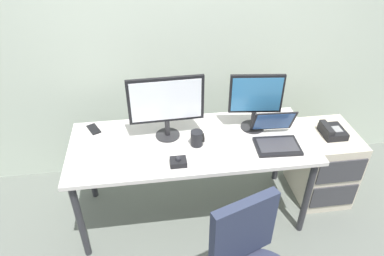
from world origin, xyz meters
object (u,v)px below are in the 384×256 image
Objects in this scene: desk_phone at (332,131)px; monitor_main at (166,103)px; coffee_mug at (197,138)px; trackball_mouse at (178,162)px; laptop at (276,137)px; banana at (281,116)px; file_cabinet at (323,164)px; paper_notepad at (112,136)px; keyboard at (116,162)px; monitor_side at (256,99)px; cell_phone at (94,129)px.

monitor_main is at bearing 179.05° from desk_phone.
trackball_mouse is at bearing -128.31° from coffee_mug.
laptop is at bearing -13.83° from monitor_main.
desk_phone is 0.41m from banana.
trackball_mouse is 0.98× the size of coffee_mug.
file_cabinet is 5.62× the size of coffee_mug.
file_cabinet is 0.35m from desk_phone.
monitor_main is at bearing 97.54° from trackball_mouse.
coffee_mug is (0.16, 0.20, 0.03)m from trackball_mouse.
desk_phone is 1.05× the size of banana.
laptop reaches higher than paper_notepad.
monitor_main is 0.53m from keyboard.
monitor_main is 0.42m from trackball_mouse.
coffee_mug is 0.64m from paper_notepad.
monitor_main is 1.29× the size of keyboard.
monitor_side reaches higher than file_cabinet.
cell_phone is at bearing 178.54° from banana.
desk_phone is 1.82× the size of trackball_mouse.
coffee_mug is at bearing -34.22° from monitor_main.
monitor_main is 2.82× the size of banana.
paper_notepad is at bearing -64.57° from cell_phone.
monitor_main is at bearing -178.41° from monitor_side.
file_cabinet is 1.48m from monitor_main.
desk_phone is 1.86m from cell_phone.
laptop is at bearing 3.80° from keyboard.
desk_phone is 0.60× the size of laptop.
keyboard is 0.59m from coffee_mug.
paper_notepad is at bearing 178.27° from file_cabinet.
trackball_mouse is 0.25m from coffee_mug.
desk_phone is at bearing 5.93° from coffee_mug.
cell_phone is 1.48m from banana.
monitor_side is 0.31m from laptop.
keyboard is at bearing -176.20° from laptop.
coffee_mug is at bearing -173.27° from file_cabinet.
monitor_main is 2.58× the size of paper_notepad.
keyboard is at bearing -167.42° from coffee_mug.
trackball_mouse is (-1.26, -0.31, 0.09)m from desk_phone.
monitor_side is 4.06× the size of trackball_mouse.
cell_phone is at bearing 164.06° from monitor_main.
banana is (0.88, 0.45, -0.00)m from trackball_mouse.
monitor_main reaches higher than trackball_mouse.
trackball_mouse reaches higher than file_cabinet.
laptop is 1.77× the size of banana.
cell_phone is (-0.14, 0.11, -0.00)m from paper_notepad.
monitor_side is at bearing 176.47° from desk_phone.
banana reaches higher than cell_phone.
monitor_main is 1.20× the size of monitor_side.
coffee_mug is at bearing -47.67° from cell_phone.
banana reaches higher than keyboard.
desk_phone is 0.48× the size of keyboard.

